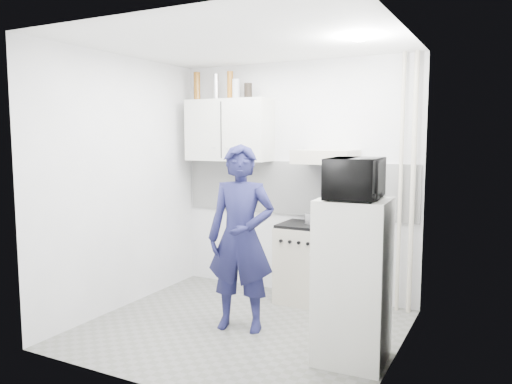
% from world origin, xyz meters
% --- Properties ---
extents(floor, '(2.80, 2.80, 0.00)m').
position_xyz_m(floor, '(0.00, 0.00, 0.00)').
color(floor, '#57584F').
rests_on(floor, ground).
extents(ceiling, '(2.80, 2.80, 0.00)m').
position_xyz_m(ceiling, '(0.00, 0.00, 2.60)').
color(ceiling, white).
rests_on(ceiling, wall_back).
extents(wall_back, '(2.80, 0.00, 2.80)m').
position_xyz_m(wall_back, '(0.00, 1.25, 1.30)').
color(wall_back, white).
rests_on(wall_back, floor).
extents(wall_left, '(0.00, 2.60, 2.60)m').
position_xyz_m(wall_left, '(-1.40, 0.00, 1.30)').
color(wall_left, white).
rests_on(wall_left, floor).
extents(wall_right, '(0.00, 2.60, 2.60)m').
position_xyz_m(wall_right, '(1.40, 0.00, 1.30)').
color(wall_right, white).
rests_on(wall_right, floor).
extents(person, '(0.70, 0.54, 1.71)m').
position_xyz_m(person, '(-0.00, 0.01, 0.86)').
color(person, '#181940').
rests_on(person, floor).
extents(stove, '(0.51, 0.51, 0.82)m').
position_xyz_m(stove, '(0.22, 1.00, 0.41)').
color(stove, beige).
rests_on(stove, floor).
extents(fridge, '(0.57, 0.57, 1.30)m').
position_xyz_m(fridge, '(1.10, -0.16, 0.65)').
color(fridge, beige).
rests_on(fridge, floor).
extents(stove_top, '(0.49, 0.49, 0.03)m').
position_xyz_m(stove_top, '(0.22, 1.00, 0.84)').
color(stove_top, black).
rests_on(stove_top, stove).
extents(saucepan, '(0.20, 0.20, 0.11)m').
position_xyz_m(saucepan, '(0.31, 1.05, 0.91)').
color(saucepan, silver).
rests_on(saucepan, stove_top).
extents(microwave, '(0.60, 0.44, 0.32)m').
position_xyz_m(microwave, '(1.10, -0.16, 1.46)').
color(microwave, black).
rests_on(microwave, fridge).
extents(bottle_a, '(0.08, 0.08, 0.33)m').
position_xyz_m(bottle_a, '(-1.19, 1.07, 2.36)').
color(bottle_a, brown).
rests_on(bottle_a, upper_cabinet).
extents(bottle_c, '(0.07, 0.07, 0.29)m').
position_xyz_m(bottle_c, '(-0.92, 1.07, 2.35)').
color(bottle_c, silver).
rests_on(bottle_c, upper_cabinet).
extents(bottle_d, '(0.07, 0.07, 0.31)m').
position_xyz_m(bottle_d, '(-0.73, 1.07, 2.36)').
color(bottle_d, brown).
rests_on(bottle_d, upper_cabinet).
extents(canister_a, '(0.09, 0.09, 0.22)m').
position_xyz_m(canister_a, '(-0.66, 1.07, 2.31)').
color(canister_a, '#B2B7BC').
rests_on(canister_a, upper_cabinet).
extents(canister_b, '(0.09, 0.09, 0.17)m').
position_xyz_m(canister_b, '(-0.50, 1.07, 2.28)').
color(canister_b, black).
rests_on(canister_b, upper_cabinet).
extents(upper_cabinet, '(1.00, 0.35, 0.70)m').
position_xyz_m(upper_cabinet, '(-0.75, 1.07, 1.85)').
color(upper_cabinet, beige).
rests_on(upper_cabinet, wall_back).
extents(range_hood, '(0.60, 0.50, 0.14)m').
position_xyz_m(range_hood, '(0.45, 1.00, 1.57)').
color(range_hood, beige).
rests_on(range_hood, wall_back).
extents(backsplash, '(2.74, 0.03, 0.60)m').
position_xyz_m(backsplash, '(0.00, 1.24, 1.20)').
color(backsplash, white).
rests_on(backsplash, wall_back).
extents(pipe_a, '(0.05, 0.05, 2.60)m').
position_xyz_m(pipe_a, '(1.30, 1.17, 1.30)').
color(pipe_a, beige).
rests_on(pipe_a, floor).
extents(pipe_b, '(0.04, 0.04, 2.60)m').
position_xyz_m(pipe_b, '(1.18, 1.17, 1.30)').
color(pipe_b, beige).
rests_on(pipe_b, floor).
extents(ceiling_spot_fixture, '(0.10, 0.10, 0.02)m').
position_xyz_m(ceiling_spot_fixture, '(1.00, 0.20, 2.57)').
color(ceiling_spot_fixture, white).
rests_on(ceiling_spot_fixture, ceiling).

